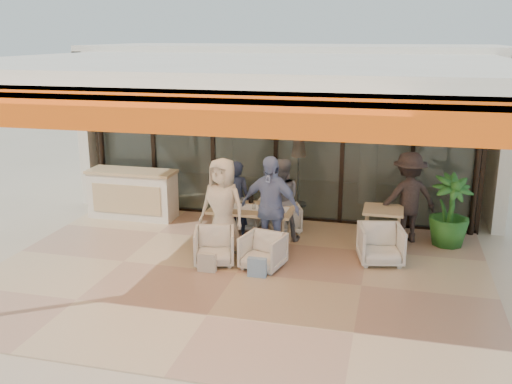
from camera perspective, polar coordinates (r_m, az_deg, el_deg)
ground at (r=9.34m, az=-1.95°, el=-8.22°), size 70.00×70.00×0.00m
terrace_floor at (r=9.34m, az=-1.95°, el=-8.19°), size 8.00×6.00×0.01m
terrace_structure at (r=8.31m, az=-2.67°, el=12.00°), size 8.00×6.00×3.40m
glass_storefront at (r=11.66m, az=2.03°, el=4.84°), size 8.08×0.10×3.20m
interior_block at (r=13.82m, az=4.11°, el=9.13°), size 9.05×3.62×3.52m
host_counter at (r=12.20m, az=-12.23°, el=-0.19°), size 1.85×0.65×1.04m
dining_table at (r=10.29m, az=-0.39°, el=-1.86°), size 1.50×0.90×0.93m
chair_far_left at (r=11.35m, az=-1.22°, el=-1.89°), size 0.71×0.67×0.73m
chair_far_right at (r=11.19m, az=2.94°, el=-2.52°), size 0.74×0.71×0.60m
chair_near_left at (r=9.64m, az=-4.19°, el=-5.29°), size 0.81×0.78×0.68m
chair_near_right at (r=9.43m, az=0.70°, el=-5.82°), size 0.75×0.72×0.65m
diner_navy at (r=10.78m, az=-1.93°, el=-0.73°), size 0.59×0.43×1.49m
diner_grey at (r=10.58m, az=2.45°, el=-0.81°), size 0.89×0.77×1.57m
diner_cream at (r=9.92m, az=-3.35°, el=-1.48°), size 0.94×0.72×1.73m
diner_periwinkle at (r=9.70m, az=1.39°, el=-1.59°), size 1.13×0.64×1.81m
tote_bag_cream at (r=9.35m, az=-4.93°, el=-7.10°), size 0.30×0.10×0.34m
tote_bag_blue at (r=9.13m, az=0.11°, el=-7.62°), size 0.30×0.10×0.34m
side_table at (r=10.48m, az=12.60°, el=-2.19°), size 0.70×0.70×0.74m
side_chair at (r=9.86m, az=12.36°, el=-4.99°), size 0.84×0.80×0.73m
standing_woman at (r=10.83m, az=14.96°, el=-0.57°), size 1.27×1.02×1.71m
potted_palm at (r=10.89m, az=18.80°, el=-1.84°), size 0.98×0.98×1.33m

